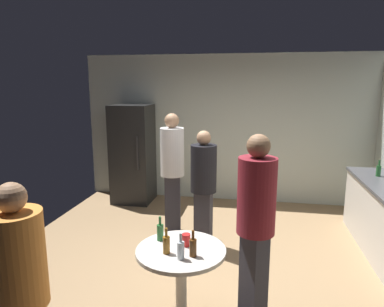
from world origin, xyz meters
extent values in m
cube|color=#9E7C56|center=(0.00, 0.00, -0.05)|extent=(5.20, 5.20, 0.10)
cube|color=beige|center=(0.00, 2.63, 1.35)|extent=(5.32, 0.06, 2.70)
cube|color=black|center=(-1.67, 2.20, 0.90)|extent=(0.70, 0.65, 1.80)
cube|color=#262628|center=(-1.46, 1.86, 0.99)|extent=(0.03, 0.03, 0.60)
cylinder|color=#26662D|center=(2.25, 1.31, 0.98)|extent=(0.06, 0.06, 0.15)
cylinder|color=#26662D|center=(2.25, 1.31, 1.09)|extent=(0.02, 0.02, 0.08)
cylinder|color=beige|center=(-0.07, -1.00, 0.35)|extent=(0.10, 0.10, 0.70)
cylinder|color=beige|center=(-0.07, -1.00, 0.72)|extent=(0.80, 0.80, 0.03)
cylinder|color=#8C5919|center=(-0.18, -1.10, 0.81)|extent=(0.06, 0.06, 0.15)
cylinder|color=#8C5919|center=(-0.18, -1.10, 0.93)|extent=(0.02, 0.02, 0.08)
cylinder|color=#593314|center=(0.06, -1.11, 0.81)|extent=(0.06, 0.06, 0.15)
cylinder|color=#593314|center=(0.06, -1.11, 0.93)|extent=(0.02, 0.02, 0.08)
cylinder|color=#26662D|center=(-0.30, -0.86, 0.81)|extent=(0.06, 0.06, 0.15)
cylinder|color=#26662D|center=(-0.30, -0.86, 0.93)|extent=(0.02, 0.02, 0.08)
cylinder|color=silver|center=(-0.03, -1.17, 0.81)|extent=(0.06, 0.06, 0.15)
cylinder|color=silver|center=(-0.03, -1.17, 0.93)|extent=(0.02, 0.02, 0.08)
cylinder|color=red|center=(-0.04, -0.93, 0.79)|extent=(0.08, 0.08, 0.11)
cylinder|color=orange|center=(-0.89, -2.02, 1.09)|extent=(0.43, 0.43, 0.62)
sphere|color=tan|center=(-0.89, -2.02, 1.50)|extent=(0.19, 0.19, 0.19)
cube|color=#2D2D38|center=(-0.10, 0.55, 0.39)|extent=(0.24, 0.20, 0.78)
cylinder|color=black|center=(-0.10, 0.55, 1.09)|extent=(0.38, 0.38, 0.62)
sphere|color=tan|center=(-0.10, 0.55, 1.49)|extent=(0.19, 0.19, 0.19)
cube|color=#2D2D38|center=(0.57, -0.82, 0.43)|extent=(0.27, 0.28, 0.86)
cylinder|color=maroon|center=(0.57, -0.82, 1.21)|extent=(0.48, 0.48, 0.68)
sphere|color=#8C6647|center=(0.57, -0.82, 1.65)|extent=(0.21, 0.21, 0.21)
cube|color=#2D2D38|center=(-0.62, 0.95, 0.43)|extent=(0.24, 0.20, 0.87)
cylinder|color=white|center=(-0.62, 0.95, 1.21)|extent=(0.39, 0.39, 0.69)
sphere|color=tan|center=(-0.62, 0.95, 1.66)|extent=(0.21, 0.21, 0.21)
camera|label=1|loc=(0.54, -3.77, 2.16)|focal=32.43mm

